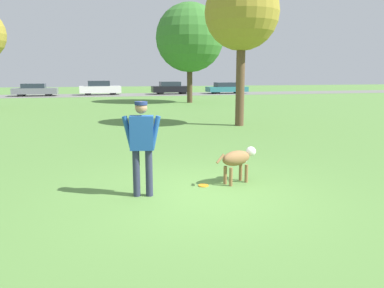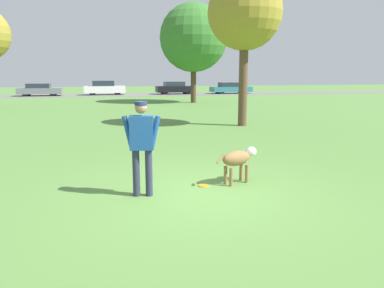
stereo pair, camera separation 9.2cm
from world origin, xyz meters
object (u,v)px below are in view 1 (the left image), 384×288
Objects in this scene: parked_car_grey at (35,90)px; parked_car_teal at (227,88)px; person at (142,141)px; parked_car_black at (171,88)px; tree_far_right at (190,38)px; tree_near_right at (242,14)px; parked_car_white at (100,88)px; frisbee at (203,185)px; dog at (238,159)px.

parked_car_grey is 20.15m from parked_car_teal.
person is 0.38× the size of parked_car_teal.
tree_far_right is at bearing -94.53° from parked_car_black.
parked_car_white is at bearing 102.54° from tree_near_right.
tree_near_right reaches higher than person.
parked_car_grey is (-8.03, 33.29, 0.62)m from frisbee.
dog is 0.14× the size of tree_far_right.
tree_near_right reaches higher than dog.
tree_near_right is (3.19, 8.14, 4.14)m from dog.
parked_car_white is (-1.73, 33.69, 0.72)m from frisbee.
dog is at bearing -88.15° from parked_car_white.
frisbee is 22.40m from tree_far_right.
parked_car_black is 0.91× the size of parked_car_teal.
parked_car_black is at bearing 85.94° from tree_far_right.
dog is at bearing -75.53° from parked_car_grey.
person is 0.41× the size of parked_car_grey.
tree_near_right reaches higher than frisbee.
person reaches higher than parked_car_white.
frisbee is 0.03× the size of tree_near_right.
dog reaches higher than frisbee.
parked_car_teal is at bearing 71.95° from tree_near_right.
dog is 0.24× the size of parked_car_white.
parked_car_teal is at bearing -4.00° from parked_car_white.
parked_car_white reaches higher than parked_car_teal.
dog is at bearing 3.66° from frisbee.
tree_far_right reaches higher than frisbee.
person is at bearing -121.35° from tree_near_right.
tree_near_right is 25.71m from parked_car_black.
person reaches higher than parked_car_teal.
frisbee is at bearing -76.76° from parked_car_grey.
dog is 33.73m from parked_car_white.
parked_car_teal is at bearing 70.00° from frisbee.
parked_car_grey is 13.82m from parked_car_black.
dog is 0.23× the size of parked_car_teal.
parked_car_white is at bearing 101.58° from person.
tree_far_right is at bearing 76.99° from frisbee.
parked_car_grey is (-12.96, 11.98, -4.24)m from tree_far_right.
frisbee is (-0.75, -0.05, -0.50)m from dog.
parked_car_grey is 0.99× the size of parked_car_white.
person is at bearing -165.33° from frisbee.
dog is 9.67m from tree_near_right.
parked_car_grey is 0.93× the size of parked_car_teal.
parked_car_black is (7.53, -0.17, -0.06)m from parked_car_white.
person is 0.41× the size of parked_car_white.
person is 0.42× the size of parked_car_black.
dog is 35.14m from parked_car_teal.
tree_near_right is 0.84× the size of tree_far_right.
parked_car_white is at bearing 178.23° from parked_car_black.
frisbee is at bearing 25.42° from person.
parked_car_grey is at bearing 103.56° from frisbee.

